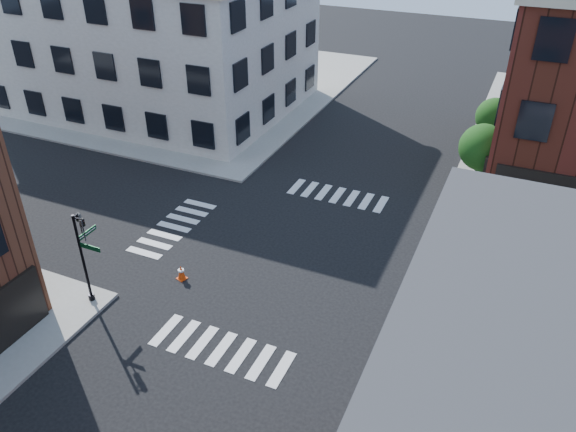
% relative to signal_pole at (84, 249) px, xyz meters
% --- Properties ---
extents(ground, '(120.00, 120.00, 0.00)m').
position_rel_signal_pole_xyz_m(ground, '(6.72, 6.68, -2.86)').
color(ground, black).
rests_on(ground, ground).
extents(sidewalk_nw, '(30.00, 30.00, 0.15)m').
position_rel_signal_pole_xyz_m(sidewalk_nw, '(-14.28, 27.68, -2.78)').
color(sidewalk_nw, gray).
rests_on(sidewalk_nw, ground).
extents(building_nw, '(22.00, 16.00, 11.00)m').
position_rel_signal_pole_xyz_m(building_nw, '(-12.28, 22.68, 2.64)').
color(building_nw, '#BBB8AB').
rests_on(building_nw, ground).
extents(tree_near, '(2.69, 2.69, 4.49)m').
position_rel_signal_pole_xyz_m(tree_near, '(14.28, 16.65, 0.30)').
color(tree_near, black).
rests_on(tree_near, ground).
extents(tree_far, '(2.43, 2.43, 4.07)m').
position_rel_signal_pole_xyz_m(tree_far, '(14.28, 22.65, 0.02)').
color(tree_far, black).
rests_on(tree_far, ground).
extents(signal_pole, '(1.29, 1.24, 4.60)m').
position_rel_signal_pole_xyz_m(signal_pole, '(0.00, 0.00, 0.00)').
color(signal_pole, black).
rests_on(signal_pole, ground).
extents(traffic_cone, '(0.52, 0.52, 0.77)m').
position_rel_signal_pole_xyz_m(traffic_cone, '(2.67, 2.96, -2.49)').
color(traffic_cone, '#E33E0A').
rests_on(traffic_cone, ground).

